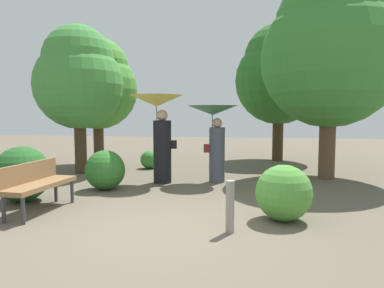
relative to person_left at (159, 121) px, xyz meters
The scene contains 13 objects.
ground_plane 3.80m from the person_left, 78.15° to the right, with size 40.00×40.00×0.00m, color brown.
person_left is the anchor object (origin of this frame).
person_right 1.33m from the person_left, 12.62° to the left, with size 1.20×1.20×1.85m.
park_bench 3.28m from the person_left, 117.68° to the right, with size 0.60×1.53×0.83m.
tree_near_left 2.94m from the person_left, 157.62° to the left, with size 2.42×2.42×4.07m.
tree_near_right 4.62m from the person_left, 15.67° to the left, with size 3.42×3.42×5.19m.
tree_mid_left 3.80m from the person_left, 135.92° to the left, with size 2.50×2.50×4.06m.
tree_mid_right 5.73m from the person_left, 54.90° to the left, with size 3.02×3.02×4.75m.
bush_path_left 3.19m from the person_left, 134.51° to the right, with size 1.05×1.05×1.05m, color #235B23.
bush_path_right 3.90m from the person_left, 45.52° to the right, with size 0.87×0.87×0.87m, color #4C9338.
bush_behind_bench 1.72m from the person_left, 136.19° to the right, with size 0.87×0.87×0.87m, color #2D6B28.
bush_far_side 2.57m from the person_left, 111.43° to the left, with size 0.54×0.54×0.54m, color #387F33.
path_marker_post 4.00m from the person_left, 61.52° to the right, with size 0.12×0.12×0.74m, color gray.
Camera 1 is at (1.30, -4.80, 1.66)m, focal length 33.17 mm.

